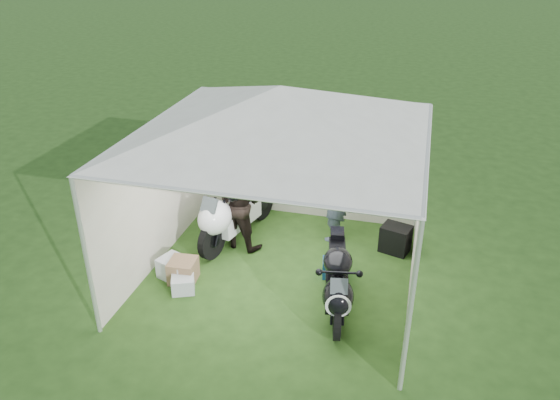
# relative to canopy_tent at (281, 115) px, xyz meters

# --- Properties ---
(ground) EXTENTS (80.00, 80.00, 0.00)m
(ground) POSITION_rel_canopy_tent_xyz_m (0.00, -0.03, -2.58)
(ground) COLOR #203D13
(ground) RESTS_ON ground
(canopy_tent) EXTENTS (5.66, 5.66, 3.00)m
(canopy_tent) POSITION_rel_canopy_tent_xyz_m (0.00, 0.00, 0.00)
(canopy_tent) COLOR silver
(canopy_tent) RESTS_ON ground
(motorcycle_white) EXTENTS (0.85, 2.20, 1.10)m
(motorcycle_white) POSITION_rel_canopy_tent_xyz_m (-1.03, 0.74, -1.96)
(motorcycle_white) COLOR black
(motorcycle_white) RESTS_ON ground
(motorcycle_black) EXTENTS (0.62, 1.86, 0.92)m
(motorcycle_black) POSITION_rel_canopy_tent_xyz_m (1.01, -0.76, -2.06)
(motorcycle_black) COLOR black
(motorcycle_black) RESTS_ON ground
(paddock_stand) EXTENTS (0.44, 0.32, 0.30)m
(paddock_stand) POSITION_rel_canopy_tent_xyz_m (0.86, 0.08, -2.43)
(paddock_stand) COLOR blue
(paddock_stand) RESTS_ON ground
(person_dark_jacket) EXTENTS (0.91, 0.79, 1.61)m
(person_dark_jacket) POSITION_rel_canopy_tent_xyz_m (-0.86, 0.60, -1.77)
(person_dark_jacket) COLOR black
(person_dark_jacket) RESTS_ON ground
(person_blue_jacket) EXTENTS (0.46, 0.63, 1.59)m
(person_blue_jacket) POSITION_rel_canopy_tent_xyz_m (0.62, 1.25, -1.78)
(person_blue_jacket) COLOR slate
(person_blue_jacket) RESTS_ON ground
(equipment_box) EXTENTS (0.55, 0.49, 0.46)m
(equipment_box) POSITION_rel_canopy_tent_xyz_m (1.70, 1.08, -2.34)
(equipment_box) COLOR black
(equipment_box) RESTS_ON ground
(crate_0) EXTENTS (0.58, 0.52, 0.32)m
(crate_0) POSITION_rel_canopy_tent_xyz_m (-1.54, -0.59, -2.41)
(crate_0) COLOR #B4B8BE
(crate_0) RESTS_ON ground
(crate_1) EXTENTS (0.43, 0.43, 0.36)m
(crate_1) POSITION_rel_canopy_tent_xyz_m (-1.39, -0.64, -2.40)
(crate_1) COLOR brown
(crate_1) RESTS_ON ground
(crate_2) EXTENTS (0.42, 0.39, 0.24)m
(crate_2) POSITION_rel_canopy_tent_xyz_m (-1.27, -0.91, -2.45)
(crate_2) COLOR #B1B5BA
(crate_2) RESTS_ON ground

